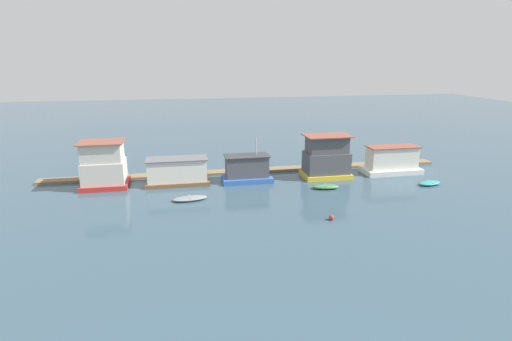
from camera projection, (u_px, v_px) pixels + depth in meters
ground_plane at (254, 179)px, 48.32m from camera, size 200.00×200.00×0.00m
dock_walkway at (250, 171)px, 51.48m from camera, size 51.00×1.80×0.30m
houseboat_red at (104, 166)px, 44.97m from camera, size 5.14×4.11×5.27m
houseboat_brown at (177, 172)px, 46.23m from camera, size 7.22×3.23×3.08m
houseboat_blue at (247, 169)px, 47.32m from camera, size 5.89×3.30×5.18m
houseboat_yellow at (326, 158)px, 48.77m from camera, size 5.76×3.76×5.23m
houseboat_white at (392, 161)px, 50.70m from camera, size 7.29×3.41×3.48m
dinghy_grey at (190, 198)px, 41.27m from camera, size 3.74×1.93×0.39m
dinghy_green at (326, 187)px, 44.81m from camera, size 3.12×1.63×0.50m
dinghy_teal at (430, 183)px, 46.27m from camera, size 3.07×1.99×0.42m
buoy_red at (331, 217)px, 36.24m from camera, size 0.48×0.48×0.48m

